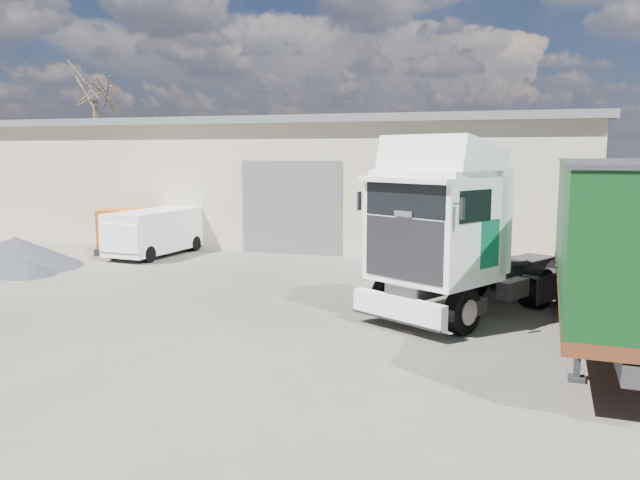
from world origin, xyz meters
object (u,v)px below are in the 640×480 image
(bare_tree, at_px, (94,85))
(orange_skip, at_px, (135,234))
(tractor_unit, at_px, (455,242))
(box_trailer, at_px, (617,228))
(panel_van, at_px, (153,233))

(bare_tree, bearing_deg, orange_skip, -48.92)
(bare_tree, relative_size, tractor_unit, 1.45)
(box_trailer, height_order, panel_van, box_trailer)
(bare_tree, xyz_separation_m, tractor_unit, (22.83, -17.62, -6.12))
(bare_tree, xyz_separation_m, orange_skip, (10.00, -11.47, -7.18))
(bare_tree, bearing_deg, box_trailer, -34.16)
(bare_tree, xyz_separation_m, panel_van, (11.12, -11.98, -7.03))
(tractor_unit, bearing_deg, orange_skip, -175.63)
(bare_tree, relative_size, orange_skip, 3.04)
(bare_tree, distance_m, panel_van, 17.79)
(box_trailer, distance_m, orange_skip, 17.54)
(box_trailer, relative_size, orange_skip, 3.58)
(tractor_unit, xyz_separation_m, orange_skip, (-12.83, 6.15, -1.06))
(tractor_unit, relative_size, box_trailer, 0.58)
(tractor_unit, xyz_separation_m, box_trailer, (3.45, -0.21, 0.47))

